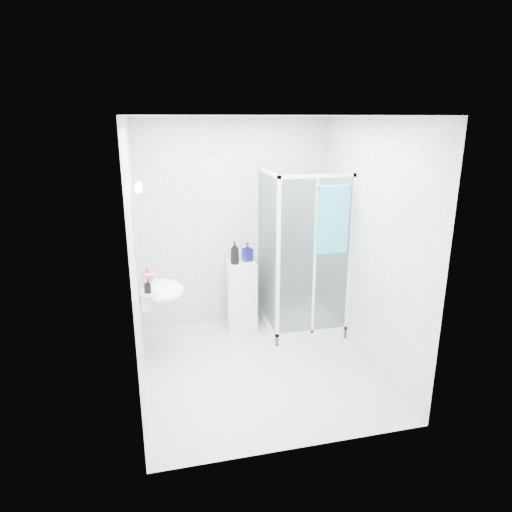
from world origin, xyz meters
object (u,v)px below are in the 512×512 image
object	(u,v)px
shampoo_bottle_a	(235,253)
storage_cabinet	(242,295)
soap_dispenser_orange	(147,275)
soap_dispenser_black	(148,286)
wall_basin	(160,291)
shower_enclosure	(296,297)
hand_towel	(333,218)
shampoo_bottle_b	(247,252)

from	to	relation	value
shampoo_bottle_a	storage_cabinet	bearing A→B (deg)	20.61
soap_dispenser_orange	soap_dispenser_black	size ratio (longest dim) A/B	1.12
wall_basin	storage_cabinet	xyz separation A→B (m)	(1.01, 0.57, -0.36)
storage_cabinet	soap_dispenser_black	bearing A→B (deg)	-141.04
shower_enclosure	storage_cabinet	distance (m)	0.69
hand_towel	soap_dispenser_black	bearing A→B (deg)	-177.30
hand_towel	soap_dispenser_black	distance (m)	2.12
shampoo_bottle_b	soap_dispenser_black	bearing A→B (deg)	-146.61
storage_cabinet	shampoo_bottle_b	size ratio (longest dim) A/B	3.68
hand_towel	storage_cabinet	bearing A→B (deg)	143.83
hand_towel	shampoo_bottle_a	world-z (taller)	hand_towel
storage_cabinet	shampoo_bottle_b	distance (m)	0.56
storage_cabinet	shampoo_bottle_a	distance (m)	0.58
shampoo_bottle_a	hand_towel	bearing A→B (deg)	-32.29
storage_cabinet	soap_dispenser_orange	distance (m)	1.32
shower_enclosure	shampoo_bottle_a	size ratio (longest dim) A/B	6.98
shower_enclosure	wall_basin	size ratio (longest dim) A/B	3.57
hand_towel	soap_dispenser_orange	size ratio (longest dim) A/B	4.68
shampoo_bottle_a	shampoo_bottle_b	bearing A→B (deg)	25.86
shower_enclosure	shampoo_bottle_b	world-z (taller)	shower_enclosure
wall_basin	soap_dispenser_orange	xyz separation A→B (m)	(-0.12, 0.15, 0.15)
shampoo_bottle_a	soap_dispenser_black	size ratio (longest dim) A/B	1.95
soap_dispenser_black	soap_dispenser_orange	bearing A→B (deg)	90.00
hand_towel	wall_basin	bearing A→B (deg)	177.46
wall_basin	shampoo_bottle_a	bearing A→B (deg)	30.33
wall_basin	soap_dispenser_black	size ratio (longest dim) A/B	3.81
wall_basin	hand_towel	size ratio (longest dim) A/B	0.73
hand_towel	shampoo_bottle_b	world-z (taller)	hand_towel
wall_basin	storage_cabinet	size ratio (longest dim) A/B	0.65
shower_enclosure	storage_cabinet	world-z (taller)	shower_enclosure
hand_towel	soap_dispenser_orange	world-z (taller)	hand_towel
shampoo_bottle_b	shampoo_bottle_a	bearing A→B (deg)	-154.14
storage_cabinet	hand_towel	bearing A→B (deg)	-30.81
hand_towel	soap_dispenser_orange	distance (m)	2.13
shower_enclosure	hand_towel	size ratio (longest dim) A/B	2.61
shower_enclosure	hand_towel	xyz separation A→B (m)	(0.26, -0.40, 1.08)
shower_enclosure	soap_dispenser_orange	bearing A→B (deg)	-174.65
wall_basin	shampoo_bottle_b	xyz separation A→B (m)	(1.10, 0.63, 0.19)
shampoo_bottle_b	soap_dispenser_black	distance (m)	1.47
shampoo_bottle_b	shower_enclosure	bearing A→B (deg)	-29.33
soap_dispenser_black	storage_cabinet	bearing A→B (deg)	33.59
hand_towel	soap_dispenser_black	xyz separation A→B (m)	(-2.04, -0.10, -0.59)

